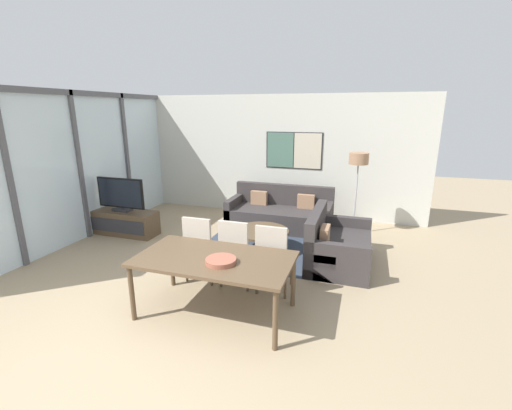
% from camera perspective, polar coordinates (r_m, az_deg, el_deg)
% --- Properties ---
extents(ground_plane, '(24.00, 24.00, 0.00)m').
position_cam_1_polar(ground_plane, '(4.02, -20.99, -23.07)').
color(ground_plane, '#9E896B').
extents(wall_back, '(7.08, 0.09, 2.80)m').
position_cam_1_polar(wall_back, '(8.18, 2.65, 8.21)').
color(wall_back, silver).
rests_on(wall_back, ground_plane).
extents(window_wall_left, '(0.07, 5.47, 2.80)m').
position_cam_1_polar(window_wall_left, '(7.33, -27.57, 6.63)').
color(window_wall_left, silver).
rests_on(window_wall_left, ground_plane).
extents(area_rug, '(2.25, 1.70, 0.01)m').
position_cam_1_polar(area_rug, '(6.22, 0.87, -7.56)').
color(area_rug, '#333D4C').
rests_on(area_rug, ground_plane).
extents(tv_console, '(1.41, 0.49, 0.49)m').
position_cam_1_polar(tv_console, '(7.46, -21.19, -2.71)').
color(tv_console, brown).
rests_on(tv_console, ground_plane).
extents(television, '(1.05, 0.20, 0.67)m').
position_cam_1_polar(television, '(7.31, -21.63, 1.58)').
color(television, '#2D2D33').
rests_on(television, tv_console).
extents(sofa_main, '(2.18, 0.96, 0.87)m').
position_cam_1_polar(sofa_main, '(7.41, 4.09, -1.52)').
color(sofa_main, '#383333').
rests_on(sofa_main, ground_plane).
extents(sofa_side, '(0.96, 1.50, 0.87)m').
position_cam_1_polar(sofa_side, '(5.80, 12.94, -6.80)').
color(sofa_side, '#383333').
rests_on(sofa_side, ground_plane).
extents(coffee_table, '(0.98, 0.98, 0.39)m').
position_cam_1_polar(coffee_table, '(6.11, 0.88, -5.06)').
color(coffee_table, brown).
rests_on(coffee_table, ground_plane).
extents(dining_table, '(1.88, 1.01, 0.74)m').
position_cam_1_polar(dining_table, '(4.19, -6.93, -9.45)').
color(dining_table, brown).
rests_on(dining_table, ground_plane).
extents(dining_chair_left, '(0.46, 0.46, 1.00)m').
position_cam_1_polar(dining_chair_left, '(5.06, -9.12, -6.69)').
color(dining_chair_left, '#B2A899').
rests_on(dining_chair_left, ground_plane).
extents(dining_chair_centre, '(0.46, 0.46, 1.00)m').
position_cam_1_polar(dining_chair_centre, '(4.86, -3.28, -7.48)').
color(dining_chair_centre, '#B2A899').
rests_on(dining_chair_centre, ground_plane).
extents(dining_chair_right, '(0.46, 0.46, 1.00)m').
position_cam_1_polar(dining_chair_right, '(4.67, 2.88, -8.45)').
color(dining_chair_right, '#B2A899').
rests_on(dining_chair_right, ground_plane).
extents(fruit_bowl, '(0.36, 0.36, 0.06)m').
position_cam_1_polar(fruit_bowl, '(4.00, -5.87, -9.18)').
color(fruit_bowl, '#995642').
rests_on(fruit_bowl, dining_table).
extents(floor_lamp, '(0.37, 0.37, 1.65)m').
position_cam_1_polar(floor_lamp, '(6.96, 16.69, 6.48)').
color(floor_lamp, '#2D2D33').
rests_on(floor_lamp, ground_plane).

